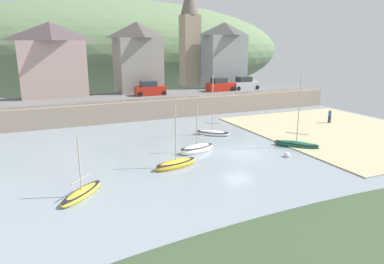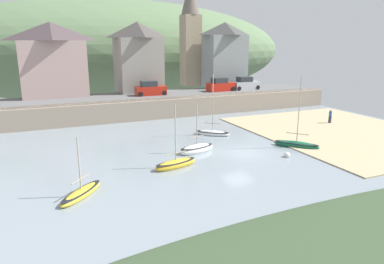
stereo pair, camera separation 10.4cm
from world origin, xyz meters
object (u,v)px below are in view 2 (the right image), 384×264
mooring_buoy (287,155)px  motorboat_with_cabin (296,144)px  waterfront_building_centre (138,57)px  parked_car_by_wall (221,86)px  sailboat_white_hull (212,133)px  waterfront_building_right (225,54)px  dinghy_open_wooden (197,149)px  sailboat_tall_mast (176,164)px  parked_car_end_of_row (245,84)px  parked_car_near_slipway (150,89)px  waterfront_building_left (53,59)px  person_on_slipway (330,116)px  church_with_spire (191,30)px  sailboat_blue_trim (81,193)px

mooring_buoy → motorboat_with_cabin: bearing=37.0°
waterfront_building_centre → parked_car_by_wall: 12.71m
sailboat_white_hull → waterfront_building_right: bearing=98.8°
sailboat_white_hull → dinghy_open_wooden: 6.23m
dinghy_open_wooden → sailboat_tall_mast: bearing=-149.7°
sailboat_white_hull → parked_car_by_wall: 16.97m
motorboat_with_cabin → parked_car_end_of_row: size_ratio=1.63×
sailboat_tall_mast → dinghy_open_wooden: 4.20m
parked_car_by_wall → parked_car_end_of_row: same height
parked_car_by_wall → parked_car_end_of_row: 4.29m
parked_car_near_slipway → parked_car_by_wall: bearing=1.6°
waterfront_building_centre → parked_car_near_slipway: 6.16m
parked_car_end_of_row → mooring_buoy: (-10.37, -23.41, -3.04)m
motorboat_with_cabin → waterfront_building_left: bearing=177.4°
person_on_slipway → mooring_buoy: bearing=-147.1°
dinghy_open_wooden → waterfront_building_centre: bearing=74.0°
motorboat_with_cabin → dinghy_open_wooden: motorboat_with_cabin is taller
waterfront_building_left → dinghy_open_wooden: size_ratio=2.11×
church_with_spire → sailboat_tall_mast: bearing=-115.2°
waterfront_building_centre → dinghy_open_wooden: bearing=-93.3°
sailboat_blue_trim → person_on_slipway: size_ratio=2.48×
sailboat_white_hull → sailboat_blue_trim: size_ratio=1.59×
motorboat_with_cabin → parked_car_near_slipway: 22.83m
sailboat_blue_trim → person_on_slipway: bearing=-30.5°
waterfront_building_left → motorboat_with_cabin: (19.19, -25.92, -6.99)m
motorboat_with_cabin → sailboat_tall_mast: bearing=-126.2°
waterfront_building_right → church_with_spire: 6.92m
waterfront_building_right → person_on_slipway: (3.61, -19.68, -6.54)m
mooring_buoy → dinghy_open_wooden: bearing=146.5°
waterfront_building_left → waterfront_building_right: waterfront_building_right is taller
church_with_spire → sailboat_tall_mast: size_ratio=3.41×
parked_car_near_slipway → mooring_buoy: size_ratio=7.77×
waterfront_building_right → person_on_slipway: size_ratio=6.21×
sailboat_white_hull → mooring_buoy: bearing=-34.5°
waterfront_building_centre → sailboat_white_hull: size_ratio=1.54×
sailboat_blue_trim → dinghy_open_wooden: size_ratio=0.89×
sailboat_blue_trim → dinghy_open_wooden: 11.75m
church_with_spire → sailboat_blue_trim: size_ratio=4.30×
sailboat_white_hull → parked_car_end_of_row: sailboat_white_hull is taller
dinghy_open_wooden → mooring_buoy: dinghy_open_wooden is taller
sailboat_tall_mast → dinghy_open_wooden: sailboat_tall_mast is taller
parked_car_by_wall → parked_car_near_slipway: bearing=177.3°
waterfront_building_left → person_on_slipway: bearing=-33.9°
waterfront_building_right → church_with_spire: bearing=136.3°
sailboat_blue_trim → mooring_buoy: size_ratio=7.52×
waterfront_building_left → mooring_buoy: bearing=-59.3°
waterfront_building_left → parked_car_by_wall: 23.42m
waterfront_building_right → sailboat_white_hull: size_ratio=1.57×
sailboat_blue_trim → waterfront_building_centre: bearing=19.7°
church_with_spire → person_on_slipway: 26.99m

